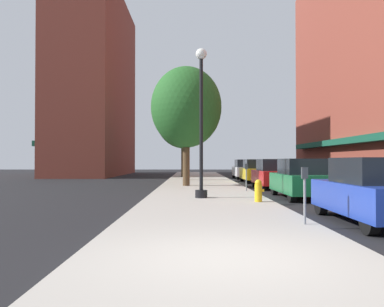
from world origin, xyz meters
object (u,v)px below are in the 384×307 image
object	(u,v)px
lamppost	(203,119)
tree_mid	(185,116)
fire_hydrant	(260,191)
car_red	(274,174)
parking_meter_far	(248,174)
tree_far	(188,107)
parking_meter_near	(306,188)
car_blue	(375,192)
car_yellow	(257,171)
car_white	(246,169)
tree_near	(188,113)
car_green	(303,179)

from	to	relation	value
lamppost	tree_mid	size ratio (longest dim) A/B	0.71
fire_hydrant	tree_mid	xyz separation A→B (m)	(-3.11, 21.08, 5.01)
fire_hydrant	car_red	distance (m)	8.57
fire_hydrant	tree_mid	bearing A→B (deg)	98.40
parking_meter_far	tree_far	distance (m)	6.23
parking_meter_near	car_blue	bearing A→B (deg)	23.09
parking_meter_far	tree_mid	size ratio (longest dim) A/B	0.16
lamppost	parking_meter_far	bearing A→B (deg)	56.62
car_yellow	car_white	bearing A→B (deg)	90.01
fire_hydrant	car_blue	world-z (taller)	car_blue
fire_hydrant	tree_near	distance (m)	16.66
tree_near	car_red	bearing A→B (deg)	-56.60
tree_far	lamppost	bearing A→B (deg)	-84.64
tree_mid	tree_far	world-z (taller)	tree_mid
car_red	car_white	xyz separation A→B (m)	(0.00, 11.87, 0.00)
parking_meter_far	car_green	size ratio (longest dim) A/B	0.30
tree_near	car_white	xyz separation A→B (m)	(4.93, 4.39, -4.38)
lamppost	car_red	xyz separation A→B (m)	(4.19, 6.75, -2.39)
parking_meter_near	car_red	size ratio (longest dim) A/B	0.30
tree_mid	tree_far	distance (m)	12.14
fire_hydrant	car_green	distance (m)	3.31
parking_meter_far	car_green	bearing A→B (deg)	-51.67
parking_meter_near	parking_meter_far	bearing A→B (deg)	90.00
fire_hydrant	tree_near	size ratio (longest dim) A/B	0.11
car_blue	car_red	size ratio (longest dim) A/B	1.00
fire_hydrant	tree_near	world-z (taller)	tree_near
lamppost	fire_hydrant	xyz separation A→B (m)	(1.99, -1.53, -2.68)
lamppost	parking_meter_far	size ratio (longest dim) A/B	4.50
fire_hydrant	tree_mid	distance (m)	21.89
car_red	car_blue	bearing A→B (deg)	-91.55
lamppost	car_green	world-z (taller)	lamppost
car_red	tree_far	bearing A→B (deg)	170.28
fire_hydrant	car_yellow	xyz separation A→B (m)	(2.19, 14.33, 0.29)
car_blue	car_red	xyz separation A→B (m)	(0.00, 12.41, 0.00)
tree_mid	car_red	world-z (taller)	tree_mid
lamppost	car_red	bearing A→B (deg)	58.18
fire_hydrant	car_green	bearing A→B (deg)	48.27
fire_hydrant	car_white	size ratio (longest dim) A/B	0.18
tree_mid	car_yellow	xyz separation A→B (m)	(5.31, -6.75, -4.72)
car_green	fire_hydrant	bearing A→B (deg)	-130.07
parking_meter_far	car_red	distance (m)	3.88
tree_near	car_white	size ratio (longest dim) A/B	1.75
car_blue	car_red	world-z (taller)	same
car_blue	car_yellow	size ratio (longest dim) A/B	1.00
parking_meter_far	car_blue	bearing A→B (deg)	-77.85
lamppost	fire_hydrant	distance (m)	3.68
parking_meter_far	car_blue	distance (m)	9.27
tree_mid	car_red	bearing A→B (deg)	-67.49
lamppost	car_blue	bearing A→B (deg)	-53.55
car_red	tree_near	bearing A→B (deg)	121.85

